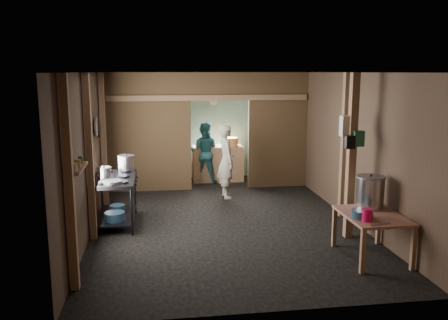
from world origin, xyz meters
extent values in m
cube|color=black|center=(0.00, 0.00, 0.00)|extent=(4.50, 7.00, 0.00)
cube|color=#313131|center=(0.00, 0.00, 2.60)|extent=(4.50, 7.00, 0.00)
cube|color=#453323|center=(0.00, 3.50, 1.30)|extent=(4.50, 0.00, 2.60)
cube|color=#453323|center=(0.00, -3.50, 1.30)|extent=(4.50, 0.00, 2.60)
cube|color=#453323|center=(-2.25, 0.00, 1.30)|extent=(0.00, 7.00, 2.60)
cube|color=#453323|center=(2.25, 0.00, 1.30)|extent=(0.00, 7.00, 2.60)
cube|color=#4F3C24|center=(-1.32, 2.20, 1.30)|extent=(1.85, 0.10, 2.60)
cube|color=#4F3C24|center=(1.57, 2.20, 1.30)|extent=(1.35, 0.10, 2.60)
cube|color=#4F3C24|center=(0.25, 2.20, 2.30)|extent=(1.30, 0.10, 0.60)
cube|color=#79A9A6|center=(0.00, 3.44, 1.25)|extent=(4.40, 0.06, 2.50)
cube|color=#A4744D|center=(0.30, 2.95, 0.42)|extent=(1.20, 0.50, 0.85)
cylinder|color=beige|center=(0.25, 3.40, 1.90)|extent=(0.20, 0.03, 0.20)
cube|color=#A4744D|center=(-2.18, -2.60, 1.30)|extent=(0.10, 0.12, 2.60)
cube|color=#A4744D|center=(-2.18, -0.80, 1.30)|extent=(0.10, 0.12, 2.60)
cube|color=#A4744D|center=(-2.18, 1.20, 1.30)|extent=(0.10, 0.12, 2.60)
cube|color=#A4744D|center=(2.18, -0.20, 1.30)|extent=(0.10, 0.12, 2.60)
cube|color=#A4744D|center=(1.85, -1.30, 1.30)|extent=(0.12, 0.12, 2.60)
cube|color=#A4744D|center=(0.00, 2.15, 2.05)|extent=(4.40, 0.12, 0.12)
cylinder|color=gray|center=(-2.21, 0.40, 1.65)|extent=(0.03, 0.34, 0.34)
cylinder|color=black|center=(-2.21, 0.80, 1.55)|extent=(0.03, 0.30, 0.30)
cube|color=#A4744D|center=(-2.15, -2.10, 1.40)|extent=(0.14, 0.80, 0.03)
cylinder|color=beige|center=(-2.15, -2.35, 1.47)|extent=(0.07, 0.07, 0.10)
cylinder|color=gold|center=(-2.15, -2.10, 1.47)|extent=(0.08, 0.08, 0.10)
cylinder|color=#20633D|center=(-2.15, -1.88, 1.47)|extent=(0.06, 0.06, 0.10)
cube|color=beige|center=(1.80, -1.22, 1.78)|extent=(0.22, 0.15, 0.32)
cube|color=#20633D|center=(1.92, -1.36, 1.60)|extent=(0.16, 0.12, 0.24)
cube|color=black|center=(1.78, -1.38, 1.55)|extent=(0.14, 0.10, 0.20)
cylinder|color=navy|center=(-1.88, -0.42, 0.23)|extent=(0.34, 0.34, 0.14)
cylinder|color=navy|center=(-1.88, 0.14, 0.22)|extent=(0.27, 0.27, 0.11)
cylinder|color=navy|center=(1.61, -2.31, 0.70)|extent=(0.37, 0.37, 0.11)
cylinder|color=#EC0B52|center=(1.61, -2.45, 0.72)|extent=(0.15, 0.15, 0.17)
cube|color=#B9B8BE|center=(1.73, -2.62, 0.65)|extent=(0.30, 0.07, 0.01)
cylinder|color=gold|center=(0.61, 2.95, 0.95)|extent=(0.36, 0.36, 0.20)
cylinder|color=#AA4329|center=(0.12, 2.95, 0.93)|extent=(0.13, 0.13, 0.16)
imported|color=beige|center=(0.28, 1.40, 0.77)|extent=(0.41, 0.59, 1.55)
imported|color=#246269|center=(-0.04, 2.86, 0.73)|extent=(0.84, 0.74, 1.45)
camera|label=1|loc=(-1.15, -8.22, 2.61)|focal=38.05mm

